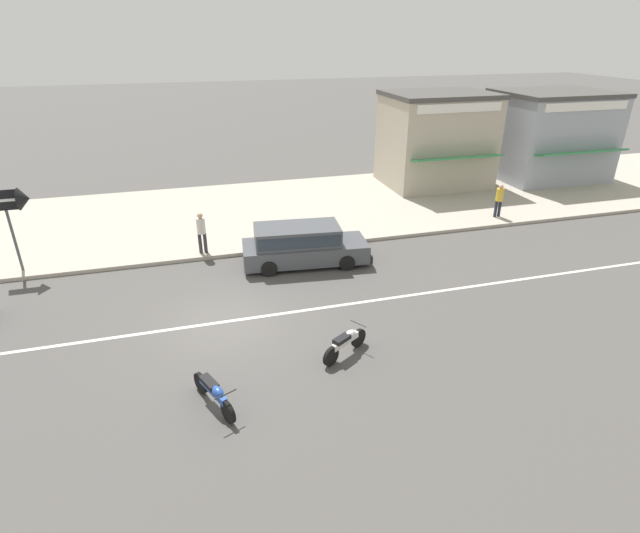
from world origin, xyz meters
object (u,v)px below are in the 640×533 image
object	(u,v)px
pedestrian_far_end	(499,198)
shopfront_mid_block	(436,139)
minivan_dark_grey_1	(302,244)
motorcycle_0	(346,342)
arrow_signboard	(20,202)
pedestrian_by_shop	(201,230)
motorcycle_1	(214,393)
shopfront_corner_warung	(550,135)

from	to	relation	value
pedestrian_far_end	shopfront_mid_block	xyz separation A→B (m)	(-0.32, 6.09, 1.61)
minivan_dark_grey_1	motorcycle_0	world-z (taller)	minivan_dark_grey_1
arrow_signboard	pedestrian_by_shop	xyz separation A→B (m)	(6.12, -0.19, -1.62)
pedestrian_by_shop	pedestrian_far_end	bearing A→B (deg)	2.16
shopfront_mid_block	pedestrian_by_shop	bearing A→B (deg)	-154.00
motorcycle_1	shopfront_corner_warung	size ratio (longest dim) A/B	0.29
shopfront_corner_warung	shopfront_mid_block	distance (m)	7.22
motorcycle_1	shopfront_mid_block	bearing A→B (deg)	48.60
motorcycle_0	pedestrian_by_shop	distance (m)	8.72
motorcycle_0	shopfront_corner_warung	size ratio (longest dim) A/B	0.25
minivan_dark_grey_1	shopfront_corner_warung	world-z (taller)	shopfront_corner_warung
motorcycle_0	pedestrian_by_shop	bearing A→B (deg)	112.84
arrow_signboard	shopfront_mid_block	distance (m)	20.70
pedestrian_by_shop	shopfront_mid_block	world-z (taller)	shopfront_mid_block
pedestrian_far_end	shopfront_mid_block	distance (m)	6.30
minivan_dark_grey_1	shopfront_corner_warung	distance (m)	18.93
pedestrian_by_shop	motorcycle_1	bearing A→B (deg)	-92.23
motorcycle_0	arrow_signboard	xyz separation A→B (m)	(-9.50, 8.19, 2.34)
minivan_dark_grey_1	motorcycle_0	xyz separation A→B (m)	(-0.28, -6.24, -0.43)
arrow_signboard	pedestrian_by_shop	bearing A→B (deg)	-1.74
minivan_dark_grey_1	shopfront_mid_block	world-z (taller)	shopfront_mid_block
minivan_dark_grey_1	arrow_signboard	bearing A→B (deg)	168.67
arrow_signboard	pedestrian_by_shop	distance (m)	6.34
pedestrian_by_shop	shopfront_corner_warung	xyz separation A→B (m)	(20.75, 6.15, 1.50)
motorcycle_1	shopfront_mid_block	xyz separation A→B (m)	(13.91, 15.78, 2.27)
pedestrian_by_shop	shopfront_mid_block	distance (m)	15.16
pedestrian_by_shop	minivan_dark_grey_1	bearing A→B (deg)	-25.91
motorcycle_0	shopfront_mid_block	distance (m)	17.96
minivan_dark_grey_1	shopfront_corner_warung	xyz separation A→B (m)	(17.10, 7.92, 1.80)
minivan_dark_grey_1	motorcycle_0	bearing A→B (deg)	-92.53
motorcycle_0	pedestrian_far_end	distance (m)	13.54
motorcycle_1	arrow_signboard	size ratio (longest dim) A/B	0.58
arrow_signboard	minivan_dark_grey_1	bearing A→B (deg)	-11.33
arrow_signboard	motorcycle_1	bearing A→B (deg)	-58.34
pedestrian_by_shop	pedestrian_far_end	distance (m)	13.87
motorcycle_1	shopfront_mid_block	size ratio (longest dim) A/B	0.31
motorcycle_1	shopfront_mid_block	distance (m)	21.15
arrow_signboard	pedestrian_far_end	distance (m)	20.06
pedestrian_far_end	shopfront_corner_warung	world-z (taller)	shopfront_corner_warung
pedestrian_far_end	shopfront_mid_block	bearing A→B (deg)	92.97
motorcycle_1	pedestrian_by_shop	world-z (taller)	pedestrian_by_shop
motorcycle_1	pedestrian_by_shop	xyz separation A→B (m)	(0.36, 9.17, 0.72)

